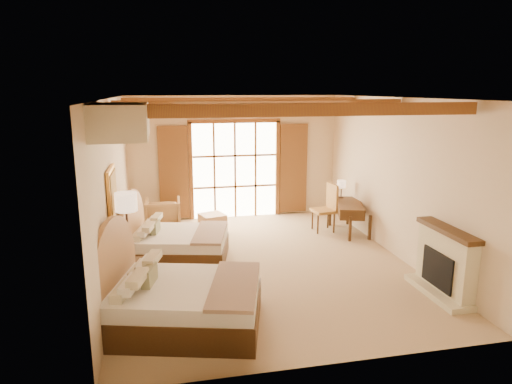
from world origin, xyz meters
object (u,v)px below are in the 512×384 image
object	(u,v)px
bed_far	(171,242)
nightstand	(129,281)
desk	(349,217)
armchair	(163,214)
bed_near	(173,299)

from	to	relation	value
bed_far	nightstand	bearing A→B (deg)	-101.07
desk	armchair	bearing A→B (deg)	-177.43
bed_far	armchair	size ratio (longest dim) A/B	2.61
bed_near	desk	distance (m)	5.61
bed_far	nightstand	xyz separation A→B (m)	(-0.72, -1.59, -0.07)
desk	bed_near	bearing A→B (deg)	-121.96
bed_near	nightstand	size ratio (longest dim) A/B	4.01
bed_far	nightstand	world-z (taller)	bed_far
bed_far	armchair	xyz separation A→B (m)	(-0.13, 2.14, 0.00)
bed_near	desk	bearing A→B (deg)	55.69
desk	bed_far	bearing A→B (deg)	-149.35
nightstand	armchair	size ratio (longest dim) A/B	0.74
bed_near	desk	xyz separation A→B (m)	(4.25, 3.67, -0.04)
bed_near	desk	size ratio (longest dim) A/B	1.73
bed_near	armchair	xyz separation A→B (m)	(-0.09, 4.80, -0.04)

